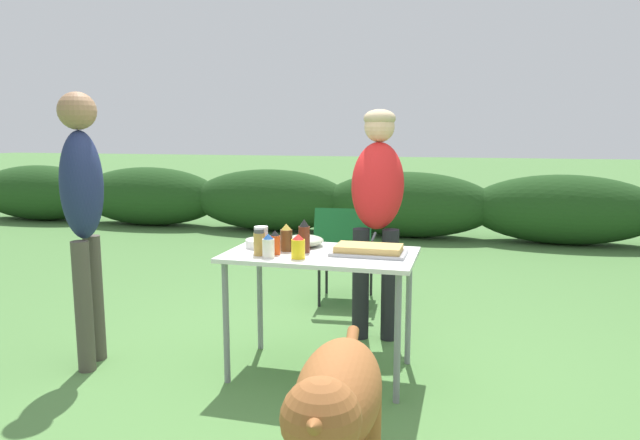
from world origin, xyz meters
name	(u,v)px	position (x,y,z in m)	size (l,w,h in m)	color
ground_plane	(321,372)	(0.00, 0.00, 0.00)	(60.00, 60.00, 0.00)	#4C7A3D
shrub_hedge	(407,204)	(0.00, 4.66, 0.45)	(14.40, 0.90, 0.90)	#1E4219
folding_table	(321,265)	(0.00, 0.00, 0.66)	(1.10, 0.64, 0.74)	silver
food_tray	(369,250)	(0.28, 0.01, 0.77)	(0.43, 0.24, 0.06)	#9E9EA3
plate_stack	(263,243)	(-0.38, 0.06, 0.76)	(0.21, 0.21, 0.05)	white
mixing_bowl	(304,241)	(-0.15, 0.16, 0.77)	(0.25, 0.25, 0.07)	#ADBC99
paper_cup_stack	(261,239)	(-0.34, -0.08, 0.82)	(0.08, 0.08, 0.15)	white
spice_jar	(259,242)	(-0.32, -0.16, 0.81)	(0.07, 0.07, 0.15)	#B2893D
bbq_sauce_bottle	(304,237)	(-0.10, -0.02, 0.83)	(0.07, 0.07, 0.20)	#562314
mustard_bottle	(298,247)	(-0.08, -0.18, 0.81)	(0.08, 0.08, 0.14)	yellow
hot_sauce_bottle	(275,243)	(-0.24, -0.11, 0.81)	(0.06, 0.06, 0.14)	#CC4214
mayo_bottle	(268,246)	(-0.25, -0.20, 0.80)	(0.07, 0.07, 0.14)	silver
beer_bottle	(286,238)	(-0.21, -0.01, 0.82)	(0.07, 0.07, 0.16)	brown
standing_person_in_gray_fleece	(377,196)	(0.21, 0.77, 1.00)	(0.41, 0.51, 1.60)	black
standing_person_in_olive_jacket	(83,202)	(-1.41, -0.25, 1.03)	(0.31, 0.37, 1.67)	#4C473D
dog	(337,406)	(0.42, -1.37, 0.51)	(0.37, 1.09, 0.76)	#9E5B2D
camp_chair_green_behind_table	(345,250)	(-0.16, 1.38, 0.47)	(0.52, 0.63, 0.83)	#19602D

